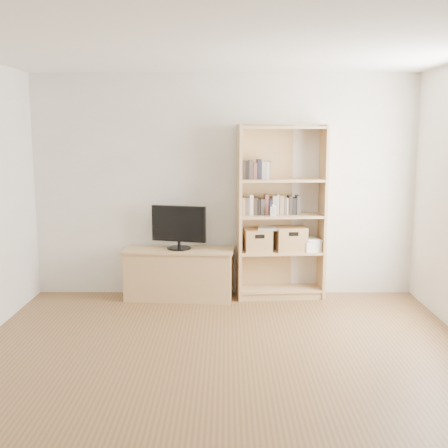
{
  "coord_description": "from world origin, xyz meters",
  "views": [
    {
      "loc": [
        0.02,
        -4.1,
        1.93
      ],
      "look_at": [
        -0.0,
        1.9,
        0.94
      ],
      "focal_mm": 45.0,
      "sensor_mm": 36.0,
      "label": 1
    }
  ],
  "objects_px": {
    "bookshelf": "(281,213)",
    "basket_right": "(291,239)",
    "tv_stand": "(179,274)",
    "laptop": "(271,228)",
    "baby_monitor": "(273,211)",
    "basket_left": "(258,240)",
    "television": "(179,227)"
  },
  "relations": [
    {
      "from": "basket_left",
      "to": "television",
      "type": "bearing_deg",
      "value": 174.26
    },
    {
      "from": "basket_right",
      "to": "laptop",
      "type": "bearing_deg",
      "value": 179.17
    },
    {
      "from": "tv_stand",
      "to": "laptop",
      "type": "bearing_deg",
      "value": 6.7
    },
    {
      "from": "tv_stand",
      "to": "laptop",
      "type": "height_order",
      "value": "laptop"
    },
    {
      "from": "bookshelf",
      "to": "laptop",
      "type": "relative_size",
      "value": 6.69
    },
    {
      "from": "bookshelf",
      "to": "basket_right",
      "type": "xyz_separation_m",
      "value": [
        0.12,
        0.0,
        -0.31
      ]
    },
    {
      "from": "tv_stand",
      "to": "basket_left",
      "type": "bearing_deg",
      "value": 6.33
    },
    {
      "from": "baby_monitor",
      "to": "television",
      "type": "bearing_deg",
      "value": -172.12
    },
    {
      "from": "baby_monitor",
      "to": "basket_left",
      "type": "distance_m",
      "value": 0.4
    },
    {
      "from": "television",
      "to": "basket_left",
      "type": "relative_size",
      "value": 2.09
    },
    {
      "from": "bookshelf",
      "to": "basket_left",
      "type": "xyz_separation_m",
      "value": [
        -0.27,
        -0.03,
        -0.32
      ]
    },
    {
      "from": "baby_monitor",
      "to": "laptop",
      "type": "relative_size",
      "value": 0.36
    },
    {
      "from": "basket_right",
      "to": "baby_monitor",
      "type": "bearing_deg",
      "value": -156.75
    },
    {
      "from": "baby_monitor",
      "to": "bookshelf",
      "type": "bearing_deg",
      "value": 60.95
    },
    {
      "from": "tv_stand",
      "to": "baby_monitor",
      "type": "relative_size",
      "value": 11.19
    },
    {
      "from": "tv_stand",
      "to": "bookshelf",
      "type": "xyz_separation_m",
      "value": [
        1.18,
        0.05,
        0.72
      ]
    },
    {
      "from": "bookshelf",
      "to": "basket_left",
      "type": "bearing_deg",
      "value": -178.81
    },
    {
      "from": "bookshelf",
      "to": "baby_monitor",
      "type": "bearing_deg",
      "value": -135.0
    },
    {
      "from": "tv_stand",
      "to": "baby_monitor",
      "type": "distance_m",
      "value": 1.32
    },
    {
      "from": "bookshelf",
      "to": "laptop",
      "type": "distance_m",
      "value": 0.21
    },
    {
      "from": "television",
      "to": "basket_right",
      "type": "bearing_deg",
      "value": 16.7
    },
    {
      "from": "bookshelf",
      "to": "basket_right",
      "type": "distance_m",
      "value": 0.33
    },
    {
      "from": "laptop",
      "to": "baby_monitor",
      "type": "bearing_deg",
      "value": -79.97
    },
    {
      "from": "bookshelf",
      "to": "laptop",
      "type": "height_order",
      "value": "bookshelf"
    },
    {
      "from": "basket_right",
      "to": "laptop",
      "type": "distance_m",
      "value": 0.26
    },
    {
      "from": "television",
      "to": "basket_left",
      "type": "distance_m",
      "value": 0.93
    },
    {
      "from": "bookshelf",
      "to": "baby_monitor",
      "type": "relative_size",
      "value": 18.33
    },
    {
      "from": "bookshelf",
      "to": "basket_left",
      "type": "height_order",
      "value": "bookshelf"
    },
    {
      "from": "television",
      "to": "baby_monitor",
      "type": "xyz_separation_m",
      "value": [
        1.08,
        -0.07,
        0.2
      ]
    },
    {
      "from": "tv_stand",
      "to": "basket_left",
      "type": "distance_m",
      "value": 1.0
    },
    {
      "from": "tv_stand",
      "to": "basket_left",
      "type": "height_order",
      "value": "basket_left"
    },
    {
      "from": "basket_left",
      "to": "laptop",
      "type": "bearing_deg",
      "value": -3.27
    }
  ]
}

